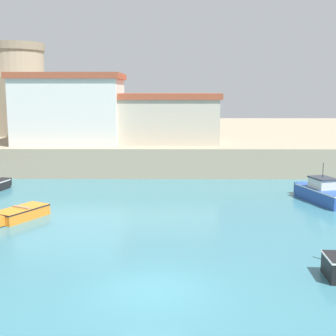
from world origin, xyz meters
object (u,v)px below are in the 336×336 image
(motorboat_blue_1, at_px, (322,193))
(dinghy_orange_4, at_px, (20,213))
(harbor_shed_mid_row, at_px, (165,118))
(fortress, at_px, (16,99))
(harbor_shed_far_end, at_px, (70,108))

(motorboat_blue_1, bearing_deg, dinghy_orange_4, -166.79)
(motorboat_blue_1, relative_size, harbor_shed_mid_row, 0.52)
(fortress, xyz_separation_m, harbor_shed_mid_row, (16.00, -9.98, -1.36))
(fortress, bearing_deg, harbor_shed_far_end, -51.97)
(dinghy_orange_4, distance_m, harbor_shed_far_end, 16.61)
(dinghy_orange_4, bearing_deg, harbor_shed_mid_row, 65.21)
(fortress, bearing_deg, motorboat_blue_1, -40.40)
(fortress, xyz_separation_m, harbor_shed_far_end, (8.00, -10.23, -0.54))
(fortress, bearing_deg, harbor_shed_mid_row, -31.95)
(motorboat_blue_1, distance_m, harbor_shed_mid_row, 16.04)
(motorboat_blue_1, relative_size, harbor_shed_far_end, 0.55)
(fortress, height_order, harbor_shed_mid_row, fortress)
(motorboat_blue_1, relative_size, fortress, 0.46)
(harbor_shed_mid_row, relative_size, harbor_shed_far_end, 1.05)
(motorboat_blue_1, distance_m, harbor_shed_far_end, 21.91)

